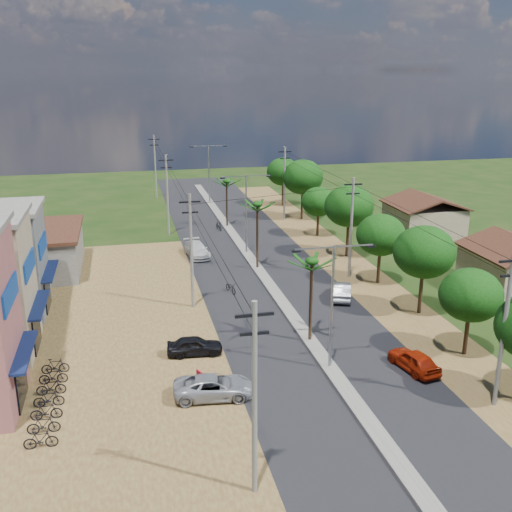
{
  "coord_description": "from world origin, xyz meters",
  "views": [
    {
      "loc": [
        -11.83,
        -31.55,
        17.74
      ],
      "look_at": [
        -1.35,
        14.65,
        3.0
      ],
      "focal_mm": 42.0,
      "sensor_mm": 36.0,
      "label": 1
    }
  ],
  "objects_px": {
    "car_white_far": "(197,250)",
    "moto_rider_east": "(419,366)",
    "roadside_sign": "(202,380)",
    "car_parked_silver": "(214,387)",
    "car_silver_mid": "(342,291)",
    "car_red_near": "(414,361)",
    "car_parked_dark": "(195,346)",
    "parked_scooter_row": "(49,399)"
  },
  "relations": [
    {
      "from": "car_parked_silver",
      "to": "roadside_sign",
      "type": "height_order",
      "value": "car_parked_silver"
    },
    {
      "from": "car_silver_mid",
      "to": "car_parked_dark",
      "type": "bearing_deg",
      "value": 50.6
    },
    {
      "from": "car_red_near",
      "to": "car_parked_dark",
      "type": "relative_size",
      "value": 1.07
    },
    {
      "from": "car_red_near",
      "to": "car_parked_dark",
      "type": "xyz_separation_m",
      "value": [
        -12.9,
        5.1,
        -0.04
      ]
    },
    {
      "from": "car_red_near",
      "to": "car_parked_silver",
      "type": "relative_size",
      "value": 0.84
    },
    {
      "from": "car_white_far",
      "to": "roadside_sign",
      "type": "height_order",
      "value": "car_white_far"
    },
    {
      "from": "car_silver_mid",
      "to": "car_parked_silver",
      "type": "height_order",
      "value": "car_silver_mid"
    },
    {
      "from": "car_red_near",
      "to": "parked_scooter_row",
      "type": "distance_m",
      "value": 21.53
    },
    {
      "from": "car_parked_dark",
      "to": "parked_scooter_row",
      "type": "bearing_deg",
      "value": 122.08
    },
    {
      "from": "car_red_near",
      "to": "car_white_far",
      "type": "relative_size",
      "value": 0.82
    },
    {
      "from": "car_silver_mid",
      "to": "parked_scooter_row",
      "type": "relative_size",
      "value": 0.47
    },
    {
      "from": "moto_rider_east",
      "to": "parked_scooter_row",
      "type": "height_order",
      "value": "parked_scooter_row"
    },
    {
      "from": "car_parked_silver",
      "to": "moto_rider_east",
      "type": "distance_m",
      "value": 12.7
    },
    {
      "from": "roadside_sign",
      "to": "parked_scooter_row",
      "type": "xyz_separation_m",
      "value": [
        -8.52,
        -0.2,
        0.02
      ]
    },
    {
      "from": "car_parked_dark",
      "to": "moto_rider_east",
      "type": "distance_m",
      "value": 14.18
    },
    {
      "from": "car_red_near",
      "to": "car_silver_mid",
      "type": "relative_size",
      "value": 0.98
    },
    {
      "from": "parked_scooter_row",
      "to": "car_silver_mid",
      "type": "bearing_deg",
      "value": 29.0
    },
    {
      "from": "car_parked_silver",
      "to": "parked_scooter_row",
      "type": "bearing_deg",
      "value": 89.5
    },
    {
      "from": "moto_rider_east",
      "to": "roadside_sign",
      "type": "relative_size",
      "value": 1.42
    },
    {
      "from": "car_red_near",
      "to": "roadside_sign",
      "type": "height_order",
      "value": "car_red_near"
    },
    {
      "from": "car_parked_silver",
      "to": "roadside_sign",
      "type": "relative_size",
      "value": 4.14
    },
    {
      "from": "car_parked_silver",
      "to": "roadside_sign",
      "type": "xyz_separation_m",
      "value": [
        -0.5,
        1.22,
        -0.16
      ]
    },
    {
      "from": "car_silver_mid",
      "to": "moto_rider_east",
      "type": "distance_m",
      "value": 12.84
    },
    {
      "from": "car_silver_mid",
      "to": "roadside_sign",
      "type": "relative_size",
      "value": 3.52
    },
    {
      "from": "car_white_far",
      "to": "car_parked_dark",
      "type": "xyz_separation_m",
      "value": [
        -2.9,
        -21.41,
        -0.07
      ]
    },
    {
      "from": "car_white_far",
      "to": "roadside_sign",
      "type": "relative_size",
      "value": 4.23
    },
    {
      "from": "car_silver_mid",
      "to": "roadside_sign",
      "type": "height_order",
      "value": "car_silver_mid"
    },
    {
      "from": "car_silver_mid",
      "to": "car_parked_dark",
      "type": "height_order",
      "value": "car_silver_mid"
    },
    {
      "from": "car_white_far",
      "to": "roadside_sign",
      "type": "xyz_separation_m",
      "value": [
        -3.0,
        -25.74,
        -0.2
      ]
    },
    {
      "from": "car_parked_silver",
      "to": "car_parked_dark",
      "type": "distance_m",
      "value": 5.55
    },
    {
      "from": "car_silver_mid",
      "to": "moto_rider_east",
      "type": "bearing_deg",
      "value": 111.63
    },
    {
      "from": "car_parked_silver",
      "to": "moto_rider_east",
      "type": "relative_size",
      "value": 2.91
    },
    {
      "from": "car_white_far",
      "to": "car_parked_dark",
      "type": "distance_m",
      "value": 21.61
    },
    {
      "from": "car_red_near",
      "to": "roadside_sign",
      "type": "distance_m",
      "value": 13.02
    },
    {
      "from": "parked_scooter_row",
      "to": "car_parked_silver",
      "type": "bearing_deg",
      "value": -6.45
    },
    {
      "from": "car_silver_mid",
      "to": "car_white_far",
      "type": "distance_m",
      "value": 17.21
    },
    {
      "from": "roadside_sign",
      "to": "moto_rider_east",
      "type": "bearing_deg",
      "value": -29.11
    },
    {
      "from": "car_red_near",
      "to": "car_parked_dark",
      "type": "bearing_deg",
      "value": -33.04
    },
    {
      "from": "roadside_sign",
      "to": "parked_scooter_row",
      "type": "relative_size",
      "value": 0.13
    },
    {
      "from": "car_white_far",
      "to": "moto_rider_east",
      "type": "height_order",
      "value": "car_white_far"
    },
    {
      "from": "car_parked_dark",
      "to": "parked_scooter_row",
      "type": "height_order",
      "value": "car_parked_dark"
    },
    {
      "from": "car_parked_silver",
      "to": "moto_rider_east",
      "type": "height_order",
      "value": "car_parked_silver"
    }
  ]
}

